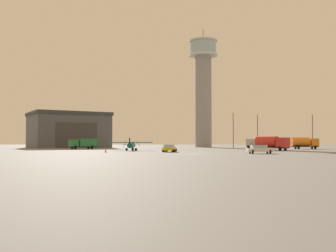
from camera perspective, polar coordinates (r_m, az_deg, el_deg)
The scene contains 14 objects.
ground_plane at distance 61.97m, azimuth 3.69°, elevation -4.05°, with size 400.00×400.00×0.00m, color slate.
control_tower at distance 136.51m, azimuth 5.18°, elevation 6.06°, with size 9.83×9.83×41.16m.
hangar at distance 128.36m, azimuth -14.35°, elevation -0.60°, with size 29.67×28.25×11.09m.
airplane_teal at distance 83.63m, azimuth -5.37°, elevation -2.74°, with size 9.07×7.13×2.68m.
truck_fuel_tanker_red at distance 86.34m, azimuth 14.89°, elevation -2.35°, with size 6.80×6.62×3.04m.
truck_flatbed_silver at distance 105.34m, azimuth 12.51°, elevation -2.59°, with size 5.38×5.94×2.63m.
truck_box_green at distance 102.34m, azimuth -12.28°, elevation -2.47°, with size 6.99×5.97×2.63m.
truck_fuel_tanker_orange at distance 106.67m, azimuth 19.27°, elevation -2.28°, with size 6.71×3.45×3.04m.
car_white at distance 63.70m, azimuth 13.22°, elevation -3.28°, with size 4.30×2.46×1.37m.
car_yellow at distance 71.64m, azimuth 0.22°, elevation -3.23°, with size 2.83×4.72×1.37m.
light_post_east at distance 114.07m, azimuth 20.34°, elevation -0.27°, with size 0.44×0.44×9.63m.
light_post_north at distance 114.37m, azimuth 12.93°, elevation -0.28°, with size 0.44×0.44×9.92m.
light_post_centre at distance 112.15m, azimuth 9.49°, elevation -0.19°, with size 0.44×0.44×10.23m.
traffic_cone_near_left at distance 70.46m, azimuth -9.08°, elevation -3.54°, with size 0.36×0.36×0.69m.
Camera 1 is at (-3.66, -61.83, 1.90)m, focal length 41.79 mm.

